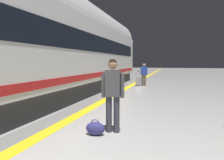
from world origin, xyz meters
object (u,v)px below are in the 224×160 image
object	(u,v)px
passenger_near	(113,90)
duffel_bag_near	(95,128)
passenger_mid	(144,72)
suitcase_mid	(139,81)

from	to	relation	value
passenger_near	duffel_bag_near	distance (m)	0.95
passenger_near	duffel_bag_near	world-z (taller)	passenger_near
passenger_mid	suitcase_mid	world-z (taller)	passenger_mid
suitcase_mid	passenger_mid	bearing A→B (deg)	38.57
passenger_near	suitcase_mid	distance (m)	9.57
passenger_near	duffel_bag_near	size ratio (longest dim) A/B	3.88
passenger_mid	passenger_near	bearing A→B (deg)	-86.42
duffel_bag_near	passenger_mid	size ratio (longest dim) A/B	0.28
suitcase_mid	passenger_near	bearing A→B (deg)	-84.41
passenger_mid	suitcase_mid	xyz separation A→B (m)	(-0.32, -0.25, -0.57)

